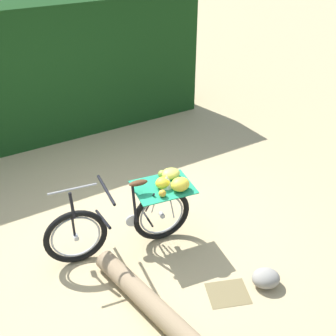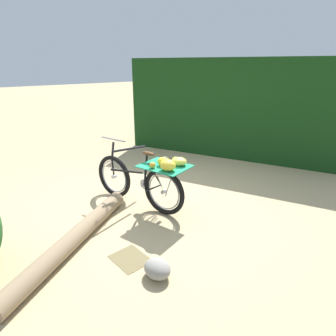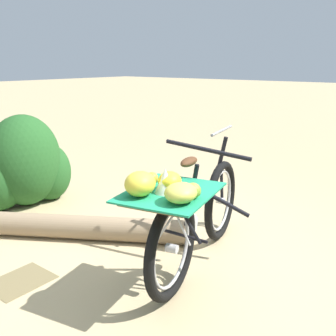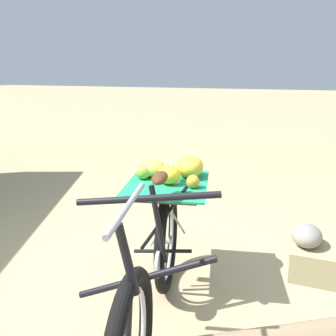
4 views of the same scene
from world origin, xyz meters
TOP-DOWN VIEW (x-y plane):
  - ground_plane at (0.00, 0.00)m, footprint 60.00×60.00m
  - foliage_hedge at (0.89, -3.15)m, footprint 5.15×2.68m
  - bicycle at (-0.00, 0.26)m, footprint 1.80×0.84m
  - fallen_log at (-0.25, 1.56)m, footprint 1.42×2.16m
  - path_stone at (-1.36, 1.13)m, footprint 0.31×0.26m
  - leaf_litter_patch at (-0.92, 1.18)m, footprint 0.44×0.36m

SIDE VIEW (x-z plane):
  - ground_plane at x=0.00m, z-range 0.00..0.00m
  - leaf_litter_patch at x=-0.92m, z-range 0.00..0.01m
  - path_stone at x=-1.36m, z-range 0.00..0.20m
  - fallen_log at x=-0.25m, z-range 0.00..0.22m
  - bicycle at x=0.00m, z-range -0.02..1.01m
  - foliage_hedge at x=0.89m, z-range 0.00..2.30m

